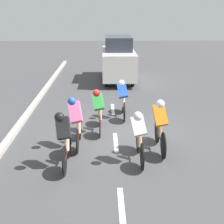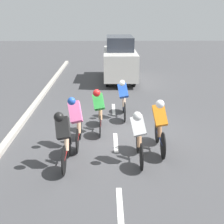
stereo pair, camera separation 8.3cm
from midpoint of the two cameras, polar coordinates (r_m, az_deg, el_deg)
name	(u,v)px [view 2 (the right image)]	position (r m, az deg, el deg)	size (l,w,h in m)	color
ground_plane	(115,134)	(9.94, 0.83, -4.01)	(60.00, 60.00, 0.00)	#424244
lane_stripe_near	(120,207)	(6.54, 1.85, -16.95)	(0.12, 1.40, 0.01)	white
lane_stripe_mid	(116,142)	(9.34, 0.95, -5.52)	(0.12, 1.40, 0.01)	white
lane_stripe_far	(114,109)	(12.33, 0.49, 0.52)	(0.12, 1.40, 0.01)	white
curb	(8,141)	(9.75, -18.27, -5.00)	(0.20, 28.81, 0.14)	#A8A399
cyclist_white	(139,134)	(7.94, 5.20, -4.11)	(0.43, 1.70, 1.44)	black
cyclist_pink	(76,120)	(8.84, -6.27, -1.42)	(0.44, 1.65, 1.54)	black
cyclist_black	(64,137)	(7.75, -8.48, -4.52)	(0.41, 1.69, 1.52)	black
cyclist_green	(99,109)	(9.88, -2.12, 0.62)	(0.41, 1.70, 1.46)	black
cyclist_orange	(160,124)	(8.57, 9.02, -2.15)	(0.42, 1.75, 1.56)	black
cyclist_blue	(123,98)	(11.19, 2.31, 2.63)	(0.41, 1.74, 1.45)	black
support_car	(120,59)	(17.20, 1.56, 9.64)	(1.70, 4.44, 2.37)	black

